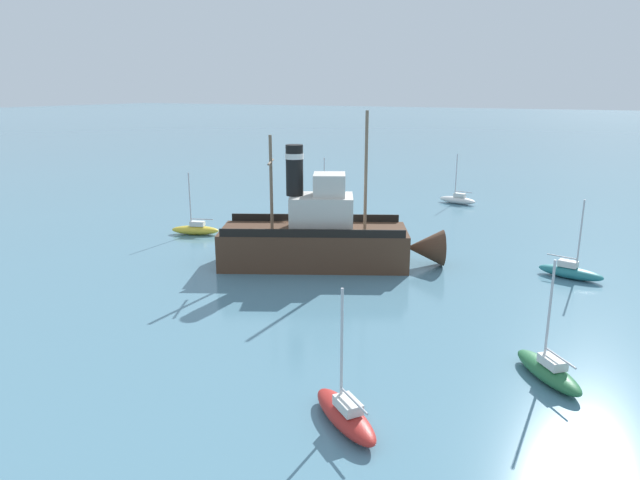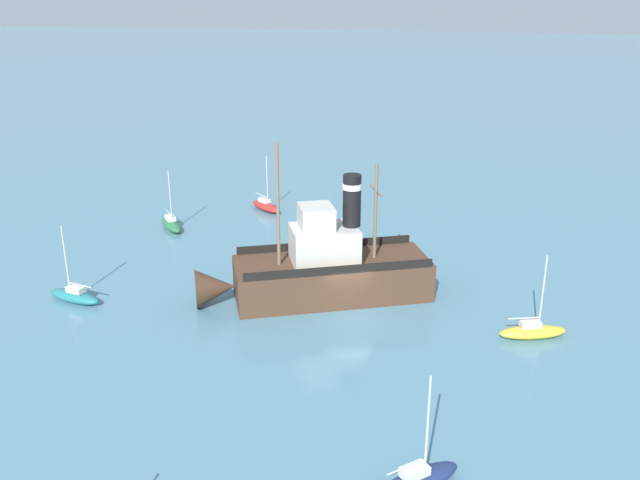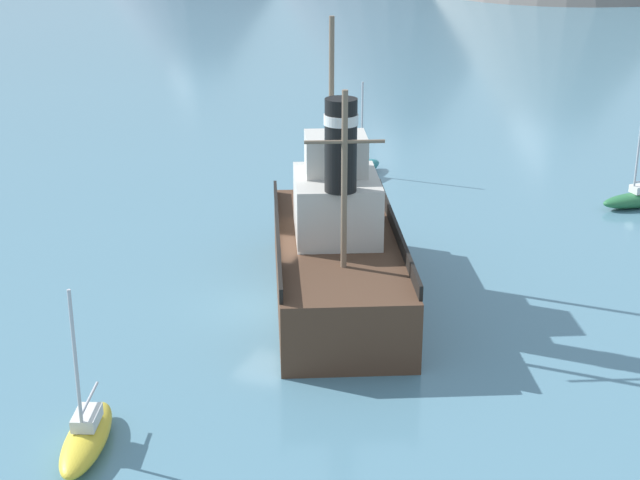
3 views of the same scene
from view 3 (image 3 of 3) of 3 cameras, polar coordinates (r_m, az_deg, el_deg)
The scene contains 5 objects.
ground_plane at distance 35.66m, azimuth -2.76°, elevation -3.97°, with size 600.00×600.00×0.00m, color teal.
old_tugboat at distance 36.19m, azimuth 0.94°, elevation -0.43°, with size 9.19×14.46×9.90m.
sailboat_green at distance 48.67m, azimuth 18.03°, elevation 2.32°, with size 3.57×3.35×4.90m.
sailboat_teal at distance 51.14m, azimuth 2.24°, elevation 4.19°, with size 1.86×3.95×4.90m.
sailboat_yellow at distance 27.88m, azimuth -13.43°, elevation -11.04°, with size 2.35×3.95×4.90m.
Camera 3 is at (13.66, -29.47, 14.72)m, focal length 55.00 mm.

